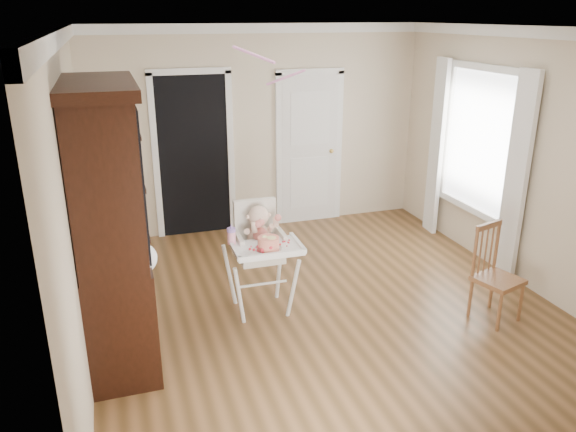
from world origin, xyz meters
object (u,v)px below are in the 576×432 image
object	(u,v)px
sippy_cup	(231,236)
dining_chair	(496,276)
cake	(269,243)
china_cabinet	(111,228)
high_chair	(260,245)

from	to	relation	value
sippy_cup	dining_chair	world-z (taller)	sippy_cup
cake	sippy_cup	xyz separation A→B (m)	(-0.29, 0.22, 0.03)
china_cabinet	dining_chair	world-z (taller)	china_cabinet
sippy_cup	china_cabinet	distance (m)	1.12
cake	dining_chair	world-z (taller)	dining_chair
sippy_cup	high_chair	bearing A→B (deg)	16.63
sippy_cup	china_cabinet	size ratio (longest dim) A/B	0.09
sippy_cup	china_cabinet	world-z (taller)	china_cabinet
high_chair	cake	size ratio (longest dim) A/B	4.45
cake	sippy_cup	world-z (taller)	sippy_cup
cake	dining_chair	distance (m)	2.21
sippy_cup	china_cabinet	bearing A→B (deg)	-165.92
cake	china_cabinet	size ratio (longest dim) A/B	0.11
high_chair	sippy_cup	bearing A→B (deg)	-162.32
cake	sippy_cup	distance (m)	0.37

